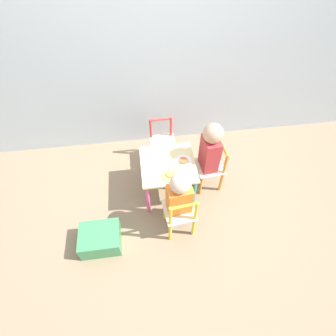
{
  "coord_description": "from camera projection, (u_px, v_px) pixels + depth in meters",
  "views": [
    {
      "loc": [
        -0.21,
        -1.55,
        2.23
      ],
      "look_at": [
        0.0,
        0.0,
        0.36
      ],
      "focal_mm": 28.0,
      "sensor_mm": 36.0,
      "label": 1
    }
  ],
  "objects": [
    {
      "name": "house_wall",
      "position": [
        155.0,
        25.0,
        2.24
      ],
      "size": [
        6.0,
        0.06,
        2.6
      ],
      "color": "#B2C1CC",
      "rests_on": "ground_plane"
    },
    {
      "name": "child_right",
      "position": [
        208.0,
        152.0,
        2.39
      ],
      "size": [
        0.23,
        0.21,
        0.8
      ],
      "rotation": [
        0.0,
        0.0,
        -1.48
      ],
      "color": "#7A6B5B",
      "rests_on": "ground_plane"
    },
    {
      "name": "chair_orange",
      "position": [
        211.0,
        167.0,
        2.58
      ],
      "size": [
        0.28,
        0.28,
        0.53
      ],
      "rotation": [
        0.0,
        0.0,
        -1.48
      ],
      "color": "silver",
      "rests_on": "ground_plane"
    },
    {
      "name": "chair_yellow",
      "position": [
        180.0,
        214.0,
        2.24
      ],
      "size": [
        0.29,
        0.29,
        0.53
      ],
      "rotation": [
        0.0,
        0.0,
        -3.04
      ],
      "color": "silver",
      "rests_on": "ground_plane"
    },
    {
      "name": "plate_right",
      "position": [
        183.0,
        161.0,
        2.39
      ],
      "size": [
        0.17,
        0.17,
        0.03
      ],
      "color": "white",
      "rests_on": "kids_table"
    },
    {
      "name": "chair_red",
      "position": [
        162.0,
        143.0,
        2.79
      ],
      "size": [
        0.26,
        0.26,
        0.53
      ],
      "rotation": [
        0.0,
        0.0,
        0.01
      ],
      "color": "silver",
      "rests_on": "ground_plane"
    },
    {
      "name": "ground_plane",
      "position": [
        168.0,
        190.0,
        2.71
      ],
      "size": [
        6.0,
        6.0,
        0.0
      ],
      "primitive_type": "plane",
      "color": "#8C755B"
    },
    {
      "name": "storage_bin",
      "position": [
        100.0,
        239.0,
        2.27
      ],
      "size": [
        0.34,
        0.28,
        0.18
      ],
      "color": "#3D8E56",
      "rests_on": "ground_plane"
    },
    {
      "name": "plate_front",
      "position": [
        170.0,
        175.0,
        2.29
      ],
      "size": [
        0.15,
        0.15,
        0.03
      ],
      "color": "#EADB66",
      "rests_on": "kids_table"
    },
    {
      "name": "kids_table",
      "position": [
        168.0,
        169.0,
        2.44
      ],
      "size": [
        0.5,
        0.5,
        0.43
      ],
      "color": "beige",
      "rests_on": "ground_plane"
    },
    {
      "name": "child_front",
      "position": [
        179.0,
        196.0,
        2.14
      ],
      "size": [
        0.21,
        0.22,
        0.72
      ],
      "rotation": [
        0.0,
        0.0,
        -3.04
      ],
      "color": "#38383D",
      "rests_on": "ground_plane"
    }
  ]
}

